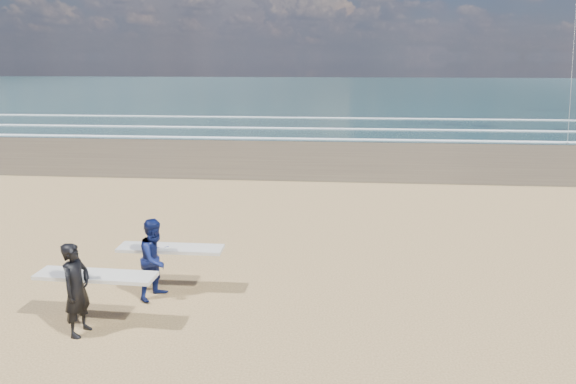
{
  "coord_description": "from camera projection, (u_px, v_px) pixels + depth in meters",
  "views": [
    {
      "loc": [
        3.94,
        -7.89,
        4.81
      ],
      "look_at": [
        2.73,
        6.0,
        1.14
      ],
      "focal_mm": 32.0,
      "sensor_mm": 36.0,
      "label": 1
    }
  ],
  "objects": [
    {
      "name": "kite_1",
      "position": [
        575.0,
        30.0,
        30.09
      ],
      "size": [
        6.39,
        4.8,
        11.09
      ],
      "color": "slate",
      "rests_on": "ground"
    },
    {
      "name": "surfer_far",
      "position": [
        157.0,
        258.0,
        10.47
      ],
      "size": [
        2.2,
        1.12,
        1.69
      ],
      "color": "#0E184E",
      "rests_on": "ground"
    },
    {
      "name": "surfer_near",
      "position": [
        80.0,
        287.0,
        9.07
      ],
      "size": [
        2.22,
        0.99,
        1.72
      ],
      "color": "black",
      "rests_on": "ground"
    },
    {
      "name": "ocean",
      "position": [
        441.0,
        90.0,
        76.85
      ],
      "size": [
        220.0,
        100.0,
        0.02
      ],
      "primitive_type": "cube",
      "color": "#193638",
      "rests_on": "ground"
    },
    {
      "name": "foam_breakers",
      "position": [
        571.0,
        130.0,
        34.54
      ],
      "size": [
        220.0,
        11.7,
        0.05
      ],
      "color": "white",
      "rests_on": "ground"
    }
  ]
}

